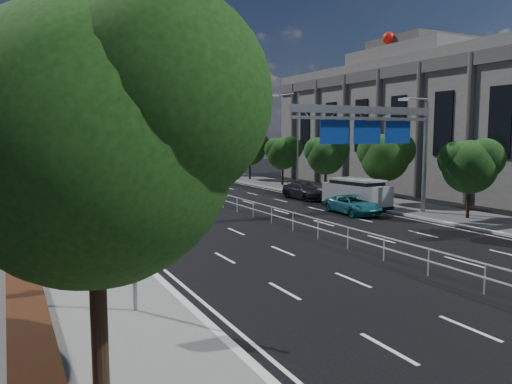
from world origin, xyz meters
TOP-DOWN VIEW (x-y plane):
  - ground at (0.00, 0.00)m, footprint 160.00×160.00m
  - sidewalk_near at (-11.50, 0.00)m, footprint 5.00×140.00m
  - kerb_near at (-9.00, 0.00)m, footprint 0.25×140.00m
  - median_fence at (0.00, 22.50)m, footprint 0.05×85.00m
  - hedge_near at (-13.30, 5.00)m, footprint 1.00×36.00m
  - toilet_sign at (-10.95, 0.00)m, footprint 1.62×0.18m
  - overhead_gantry at (6.74, 10.05)m, footprint 10.24×0.38m
  - streetlight_far at (10.50, 26.00)m, footprint 2.78×2.40m
  - civic_hall at (23.72, 22.00)m, footprint 14.40×36.00m
  - near_tree_big at (-12.13, -4.53)m, footprint 5.72×5.33m
  - near_tree_back at (-11.94, 17.97)m, footprint 4.84×4.51m
  - far_tree_c at (11.24, 6.98)m, footprint 3.52×3.28m
  - far_tree_d at (11.25, 14.48)m, footprint 3.85×3.59m
  - far_tree_e at (11.25, 21.98)m, footprint 3.63×3.38m
  - far_tree_f at (11.24, 29.48)m, footprint 3.52×3.28m
  - far_tree_g at (11.25, 36.98)m, footprint 3.96×3.69m
  - far_tree_h at (11.24, 44.48)m, footprint 3.41×3.18m
  - white_minivan at (-6.83, 26.85)m, footprint 2.61×4.96m
  - red_bus at (-5.20, 40.23)m, footprint 4.04×11.47m
  - near_car_silver at (-5.00, 35.64)m, footprint 2.39×5.13m
  - near_car_dark at (-5.15, 49.97)m, footprint 2.07×4.87m
  - silver_minivan at (8.30, 14.00)m, footprint 2.73×5.21m
  - parked_car_teal at (6.50, 12.00)m, footprint 2.28×4.53m
  - parked_car_dark at (7.71, 19.93)m, footprint 2.06×4.65m
  - pedestrian_a at (13.40, 18.01)m, footprint 0.70×0.48m
  - pedestrian_b at (9.60, 13.33)m, footprint 1.05×0.99m

SIDE VIEW (x-z plane):
  - ground at x=0.00m, z-range 0.00..0.00m
  - sidewalk_near at x=-11.50m, z-range 0.00..0.14m
  - kerb_near at x=-9.00m, z-range -0.01..0.15m
  - hedge_near at x=-13.30m, z-range 0.14..0.58m
  - median_fence at x=0.00m, z-range 0.01..1.04m
  - parked_car_teal at x=6.50m, z-range 0.00..1.23m
  - parked_car_dark at x=7.71m, z-range 0.00..1.33m
  - near_car_dark at x=-5.15m, z-range 0.00..1.56m
  - near_car_silver at x=-5.00m, z-range 0.00..1.70m
  - pedestrian_b at x=9.60m, z-range 0.14..1.86m
  - white_minivan at x=-6.83m, z-range -0.02..2.04m
  - silver_minivan at x=8.30m, z-range -0.02..2.05m
  - pedestrian_a at x=13.40m, z-range 0.14..2.00m
  - red_bus at x=-5.20m, z-range 0.07..3.43m
  - toilet_sign at x=-10.95m, z-range 0.77..5.11m
  - far_tree_h at x=11.24m, z-range 0.97..5.88m
  - far_tree_c at x=11.24m, z-range 0.95..5.90m
  - far_tree_f at x=11.24m, z-range 0.98..6.00m
  - far_tree_e at x=11.25m, z-range 0.99..6.12m
  - far_tree_d at x=11.25m, z-range 1.02..6.36m
  - far_tree_g at x=11.25m, z-range 1.03..6.48m
  - near_tree_back at x=-11.94m, z-range 1.27..7.96m
  - streetlight_far at x=10.50m, z-range 0.71..9.71m
  - near_tree_big at x=-12.13m, z-range 1.42..9.13m
  - overhead_gantry at x=6.74m, z-range 1.88..9.33m
  - civic_hall at x=23.72m, z-range -0.91..13.44m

